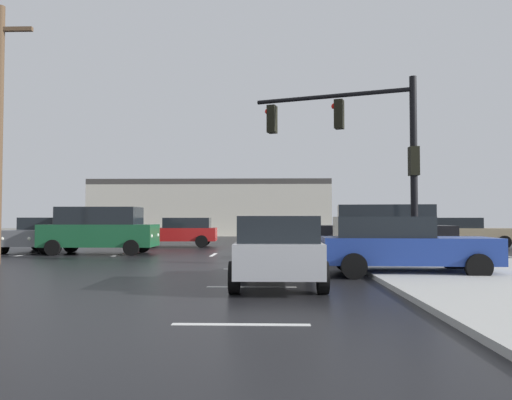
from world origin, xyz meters
TOP-DOWN VIEW (x-y plane):
  - ground_plane at (0.00, 0.00)m, footprint 120.00×120.00m
  - road_asphalt at (0.00, 0.00)m, footprint 44.00×44.00m
  - snow_strip_curbside at (5.00, -4.00)m, footprint 4.00×1.60m
  - lane_markings at (1.20, -1.38)m, footprint 36.15×36.15m
  - traffic_signal_mast at (3.52, -5.04)m, footprint 5.06×1.95m
  - strip_building_background at (-5.23, 27.65)m, footprint 22.16×8.00m
  - sedan_grey at (-10.36, 2.15)m, footprint 2.03×4.54m
  - sedan_blue at (3.91, -7.62)m, footprint 4.60×2.17m
  - suv_black at (4.61, -2.59)m, footprint 4.98×2.58m
  - suv_green at (-6.97, 0.35)m, footprint 4.86×2.22m
  - sedan_red at (-4.62, 6.10)m, footprint 4.60×2.19m
  - sedan_tan at (10.80, 6.03)m, footprint 4.66×2.36m
  - sedan_silver at (0.58, -9.63)m, footprint 2.04×4.55m

SIDE VIEW (x-z plane):
  - ground_plane at x=0.00m, z-range 0.00..0.00m
  - road_asphalt at x=0.00m, z-range 0.00..0.02m
  - lane_markings at x=1.20m, z-range 0.02..0.03m
  - snow_strip_curbside at x=5.00m, z-range 0.14..0.20m
  - sedan_grey at x=-10.36m, z-range 0.06..1.64m
  - sedan_blue at x=3.91m, z-range 0.06..1.64m
  - sedan_red at x=-4.62m, z-range 0.06..1.64m
  - sedan_tan at x=10.80m, z-range 0.06..1.64m
  - sedan_silver at x=0.58m, z-range 0.06..1.64m
  - suv_black at x=4.61m, z-range 0.08..2.11m
  - suv_green at x=-6.97m, z-range 0.08..2.11m
  - strip_building_background at x=-5.23m, z-range 0.00..5.16m
  - traffic_signal_mast at x=3.52m, z-range 1.14..7.00m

